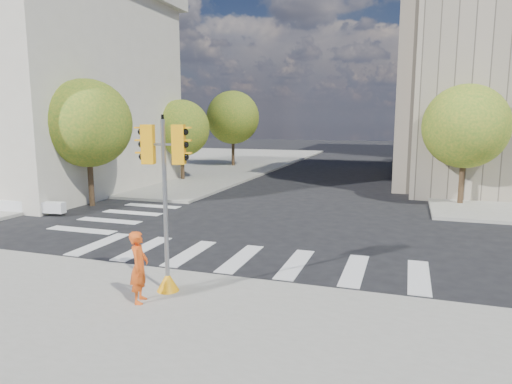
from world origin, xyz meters
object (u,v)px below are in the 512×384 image
lamp_near (468,116)px  lamp_far (449,117)px  photographer (139,267)px  planter_wall (8,205)px  traffic_signal (166,219)px

lamp_near → lamp_far: (0.00, 14.00, 0.00)m
lamp_far → photographer: lamp_far is taller
lamp_near → planter_wall: size_ratio=1.35×
lamp_near → planter_wall: (-21.00, -12.90, -4.18)m
traffic_signal → photographer: traffic_signal is taller
lamp_near → photographer: bearing=-113.9°
lamp_far → photographer: size_ratio=4.72×
planter_wall → photographer: bearing=-37.9°
lamp_near → lamp_far: size_ratio=1.00×
traffic_signal → photographer: 1.33m
lamp_near → lamp_far: same height
photographer → planter_wall: 14.12m
lamp_near → traffic_signal: size_ratio=1.85×
lamp_far → planter_wall: bearing=-128.0°
lamp_near → planter_wall: bearing=-148.4°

